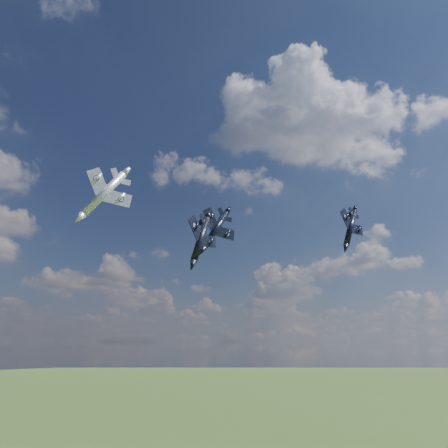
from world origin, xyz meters
TOP-DOWN VIEW (x-y plane):
  - jet_lead_navy at (3.11, 16.59)m, footprint 14.89×17.58m
  - jet_right_navy at (29.91, -1.94)m, footprint 9.71×13.06m
  - jet_high_navy at (12.72, 23.69)m, footprint 12.07×16.39m
  - jet_left_silver at (-20.64, 12.41)m, footprint 14.14×16.45m

SIDE VIEW (x-z plane):
  - jet_lead_navy at x=3.11m, z-range 75.15..82.34m
  - jet_right_navy at x=29.91m, z-range 78.67..85.15m
  - jet_left_silver at x=-20.64m, z-range 78.29..86.63m
  - jet_high_navy at x=12.72m, z-range 79.23..88.29m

